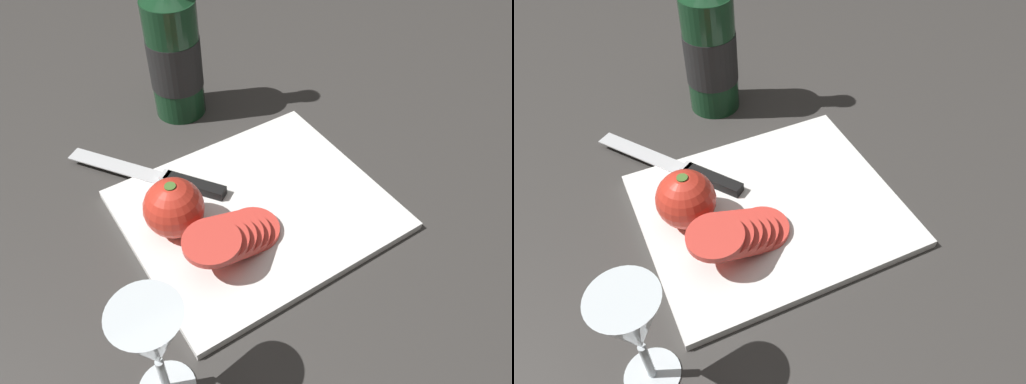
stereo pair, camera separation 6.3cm
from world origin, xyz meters
The scene contains 7 objects.
ground_plane centered at (0.00, 0.00, 0.00)m, with size 3.00×3.00×0.00m, color #383533.
cutting_board centered at (0.03, 0.02, 0.01)m, with size 0.34×0.29×0.01m.
wine_bottle centered at (0.05, 0.29, 0.11)m, with size 0.09×0.09×0.31m.
wine_glass centered at (-0.19, -0.13, 0.10)m, with size 0.07×0.07×0.16m.
whole_tomato centered at (-0.08, 0.05, 0.05)m, with size 0.08×0.08×0.08m.
knife centered at (-0.05, 0.13, 0.02)m, with size 0.17×0.22×0.01m.
tomato_slice_stack_near centered at (-0.04, -0.02, 0.04)m, with size 0.14×0.09×0.05m.
Camera 1 is at (-0.22, -0.36, 0.53)m, focal length 35.00 mm.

